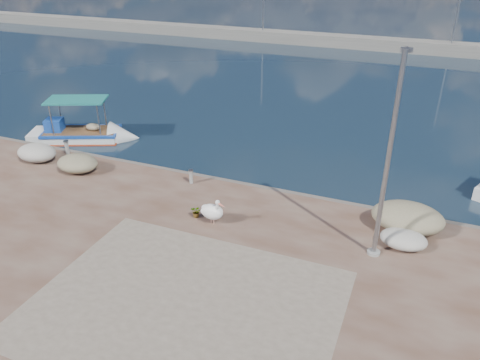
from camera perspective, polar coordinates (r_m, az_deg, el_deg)
name	(u,v)px	position (r m, az deg, el deg)	size (l,w,h in m)	color
ground	(200,256)	(17.25, -4.86, -9.19)	(1400.00, 1400.00, 0.00)	#162635
quay_patch	(185,305)	(14.51, -6.78, -14.92)	(9.00, 7.00, 0.01)	gray
breakwater	(369,43)	(53.56, 15.45, 15.80)	(120.00, 2.20, 7.50)	gray
boat_left	(81,136)	(28.47, -18.81, 5.09)	(6.13, 4.11, 2.81)	white
pelican	(212,211)	(17.81, -3.38, -3.85)	(1.20, 0.82, 1.14)	tan
lamp_post	(387,168)	(15.49, 17.47, 1.45)	(0.44, 0.96, 7.00)	gray
bollard_near	(191,176)	(20.95, -5.99, 0.50)	(0.22, 0.22, 0.66)	gray
bollard_far	(67,147)	(25.19, -20.35, 3.75)	(0.26, 0.26, 0.78)	gray
potted_plant	(197,212)	(18.42, -5.32, -3.87)	(0.43, 0.38, 0.48)	#33722D
net_pile_a	(37,153)	(25.13, -23.53, 3.08)	(2.03, 1.48, 0.83)	beige
net_pile_d	(404,239)	(17.60, 19.31, -6.82)	(1.63, 1.22, 0.61)	beige
net_pile_b	(77,163)	(23.26, -19.20, 1.93)	(2.00, 1.56, 0.78)	tan
net_pile_c	(408,217)	(18.53, 19.76, -4.32)	(2.65, 1.89, 1.04)	tan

